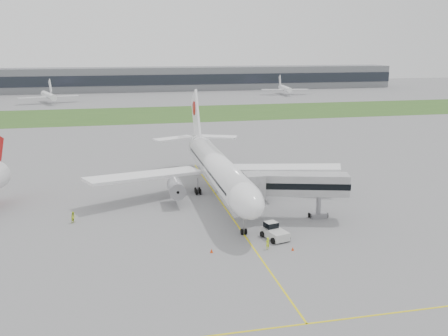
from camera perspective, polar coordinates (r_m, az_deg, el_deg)
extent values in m
plane|color=gray|center=(88.44, -0.19, -4.12)|extent=(600.00, 600.00, 0.00)
cube|color=#325821|center=(204.79, -7.42, 6.12)|extent=(600.00, 50.00, 0.02)
cube|color=gray|center=(313.33, -9.35, 10.00)|extent=(320.00, 22.00, 14.00)
cube|color=#21252F|center=(302.38, -9.22, 9.87)|extent=(320.00, 0.60, 6.00)
cylinder|color=white|center=(90.66, -0.73, 0.01)|extent=(5.00, 38.00, 5.00)
ellipsoid|color=white|center=(72.38, 2.43, -3.61)|extent=(5.00, 11.00, 5.00)
cube|color=black|center=(71.19, 2.64, -3.16)|extent=(3.20, 1.54, 1.14)
cone|color=white|center=(111.62, -3.05, 3.06)|extent=(5.00, 10.53, 6.16)
cube|color=white|center=(91.24, -9.01, -0.85)|extent=(22.13, 13.52, 1.70)
cube|color=white|center=(96.21, 6.62, 0.00)|extent=(22.13, 13.52, 1.70)
cylinder|color=gray|center=(87.70, -5.52, -2.29)|extent=(2.70, 5.20, 2.70)
cylinder|color=gray|center=(90.91, 4.54, -1.69)|extent=(2.70, 5.20, 2.70)
cube|color=white|center=(112.24, -3.21, 5.76)|extent=(0.45, 10.90, 12.76)
cylinder|color=#A70909|center=(112.96, -3.31, 6.83)|extent=(0.60, 3.20, 3.20)
cube|color=white|center=(113.29, -5.76, 3.38)|extent=(9.54, 6.34, 0.35)
cube|color=white|center=(114.87, -0.79, 3.59)|extent=(9.54, 6.34, 0.35)
cylinder|color=gray|center=(74.15, 2.30, -6.49)|extent=(0.24, 0.24, 3.10)
cylinder|color=black|center=(94.26, -3.00, -2.64)|extent=(1.40, 1.10, 1.10)
cylinder|color=black|center=(95.47, 0.79, -2.41)|extent=(1.40, 1.10, 1.10)
cube|color=silver|center=(73.22, 5.86, -7.48)|extent=(3.43, 4.79, 1.15)
cube|color=silver|center=(73.78, 5.39, -6.50)|extent=(2.06, 1.93, 0.96)
cube|color=black|center=(73.76, 5.39, -6.47)|extent=(2.12, 1.99, 0.82)
cylinder|color=black|center=(73.81, 4.39, -7.54)|extent=(0.55, 0.92, 0.86)
cylinder|color=black|center=(75.13, 6.08, -7.19)|extent=(0.55, 0.92, 0.86)
cylinder|color=black|center=(71.57, 5.61, -8.28)|extent=(0.55, 0.92, 0.86)
cylinder|color=black|center=(72.92, 7.34, -7.90)|extent=(0.55, 0.92, 0.86)
cube|color=#B5B5B8|center=(80.48, 8.56, -1.81)|extent=(15.90, 7.39, 3.34)
cube|color=black|center=(80.48, 8.56, -1.81)|extent=(16.15, 7.55, 1.00)
cube|color=#B5B5B8|center=(79.02, 3.41, -1.97)|extent=(2.89, 3.78, 3.78)
cylinder|color=gray|center=(82.45, 10.75, -4.19)|extent=(0.78, 0.78, 4.23)
cube|color=gray|center=(83.00, 10.70, -5.32)|extent=(2.99, 2.22, 0.78)
cylinder|color=black|center=(82.81, 9.70, -5.32)|extent=(0.53, 0.84, 0.78)
cylinder|color=black|center=(83.21, 11.69, -5.32)|extent=(0.53, 0.84, 0.78)
cone|color=red|center=(68.40, -1.44, -9.42)|extent=(0.43, 0.43, 0.59)
cone|color=red|center=(69.72, 7.87, -9.11)|extent=(0.39, 0.39, 0.54)
imported|color=#D3F128|center=(69.55, 5.00, -8.56)|extent=(0.75, 0.66, 1.72)
imported|color=#C3DB24|center=(82.60, -16.81, -5.40)|extent=(1.07, 1.12, 1.83)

